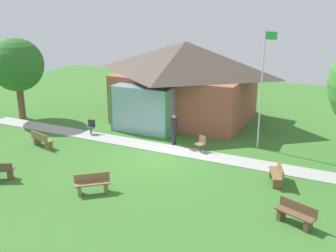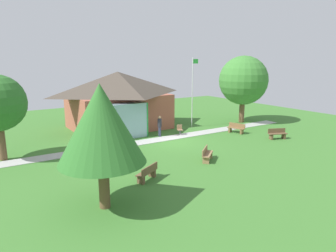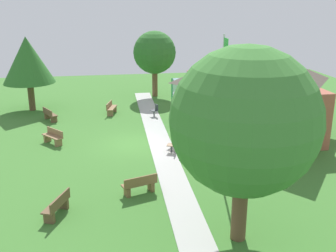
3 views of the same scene
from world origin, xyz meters
name	(u,v)px [view 1 (image 1 of 3)]	position (x,y,z in m)	size (l,w,h in m)	color
ground_plane	(159,158)	(0.00, 0.00, 0.00)	(44.00, 44.00, 0.00)	#3D752D
pavilion	(184,80)	(-1.55, 6.92, 2.69)	(9.25, 7.98, 5.17)	#A35642
footpath	(169,149)	(0.00, 1.28, 0.01)	(25.36, 1.30, 0.03)	#ADADA8
flagpole	(262,85)	(4.32, 3.51, 3.51)	(0.64, 0.08, 6.42)	silver
bench_lawn_far_right	(296,214)	(7.37, -3.69, 0.40)	(1.55, 0.98, 0.84)	brown
bench_mid_left	(42,140)	(-6.53, -1.31, 0.40)	(1.56, 0.82, 0.84)	olive
bench_mid_right	(277,174)	(6.08, -0.44, 0.40)	(0.89, 1.56, 0.84)	brown
bench_front_center	(92,184)	(-0.83, -4.70, 0.40)	(1.44, 1.29, 0.84)	olive
patio_chair_west	(91,127)	(-5.36, 1.68, 0.42)	(0.55, 0.55, 0.86)	#33383D
patio_chair_lawn_spare	(201,144)	(1.65, 1.72, 0.42)	(0.57, 0.57, 0.86)	#8C6B4C
visitor_on_path	(174,127)	(-0.11, 2.13, 1.02)	(0.34, 0.34, 1.74)	#2D3347
tree_west_hedge	(17,65)	(-11.54, 2.49, 3.62)	(3.49, 3.49, 5.39)	brown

